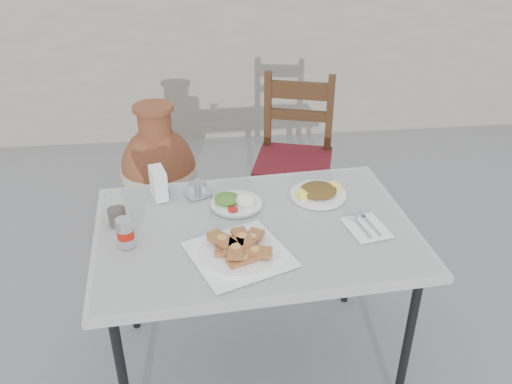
{
  "coord_description": "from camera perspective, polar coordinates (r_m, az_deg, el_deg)",
  "views": [
    {
      "loc": [
        -0.12,
        -1.83,
        1.91
      ],
      "look_at": [
        0.07,
        -0.05,
        0.87
      ],
      "focal_mm": 38.0,
      "sensor_mm": 36.0,
      "label": 1
    }
  ],
  "objects": [
    {
      "name": "cafe_table",
      "position": [
        2.12,
        -0.08,
        -4.86
      ],
      "size": [
        1.28,
        0.91,
        0.74
      ],
      "rotation": [
        0.0,
        0.0,
        0.07
      ],
      "color": "black",
      "rests_on": "ground"
    },
    {
      "name": "pide_plate",
      "position": [
        1.93,
        -1.78,
        -5.87
      ],
      "size": [
        0.42,
        0.42,
        0.07
      ],
      "rotation": [
        0.0,
        0.0,
        0.38
      ],
      "color": "white",
      "rests_on": "cafe_table"
    },
    {
      "name": "terracotta_urn",
      "position": [
        3.32,
        -10.13,
        2.09
      ],
      "size": [
        0.45,
        0.45,
        0.79
      ],
      "color": "brown",
      "rests_on": "ground"
    },
    {
      "name": "napkin_holder",
      "position": [
        2.28,
        -10.22,
        0.93
      ],
      "size": [
        0.09,
        0.12,
        0.13
      ],
      "rotation": [
        0.0,
        0.0,
        0.28
      ],
      "color": "white",
      "rests_on": "cafe_table"
    },
    {
      "name": "back_wall",
      "position": [
        4.52,
        -4.57,
        13.31
      ],
      "size": [
        6.0,
        0.25,
        1.2
      ],
      "primitive_type": "cube",
      "color": "#A29887",
      "rests_on": "ground"
    },
    {
      "name": "salad_chopped_plate",
      "position": [
        2.29,
        6.58,
        0.03
      ],
      "size": [
        0.24,
        0.24,
        0.05
      ],
      "color": "white",
      "rests_on": "cafe_table"
    },
    {
      "name": "cola_glass",
      "position": [
        2.15,
        -14.47,
        -2.16
      ],
      "size": [
        0.08,
        0.08,
        0.11
      ],
      "color": "white",
      "rests_on": "cafe_table"
    },
    {
      "name": "soda_can",
      "position": [
        2.01,
        -13.59,
        -4.18
      ],
      "size": [
        0.06,
        0.06,
        0.11
      ],
      "color": "silver",
      "rests_on": "cafe_table"
    },
    {
      "name": "chair",
      "position": [
        3.17,
        4.06,
        3.62
      ],
      "size": [
        0.52,
        0.52,
        0.96
      ],
      "rotation": [
        0.0,
        0.0,
        -0.28
      ],
      "color": "#351C0E",
      "rests_on": "ground"
    },
    {
      "name": "cutlery_napkin",
      "position": [
        2.13,
        11.32,
        -3.45
      ],
      "size": [
        0.18,
        0.21,
        0.01
      ],
      "rotation": [
        0.0,
        0.0,
        0.2
      ],
      "color": "white",
      "rests_on": "cafe_table"
    },
    {
      "name": "salad_rice_plate",
      "position": [
        2.21,
        -2.13,
        -0.97
      ],
      "size": [
        0.21,
        0.21,
        0.05
      ],
      "color": "white",
      "rests_on": "cafe_table"
    },
    {
      "name": "ground",
      "position": [
        2.64,
        -1.77,
        -16.0
      ],
      "size": [
        80.0,
        80.0,
        0.0
      ],
      "primitive_type": "plane",
      "color": "slate",
      "rests_on": "ground"
    },
    {
      "name": "condiment_caddy",
      "position": [
        2.29,
        -6.14,
        0.15
      ],
      "size": [
        0.12,
        0.11,
        0.07
      ],
      "rotation": [
        0.0,
        0.0,
        0.34
      ],
      "color": "silver",
      "rests_on": "cafe_table"
    }
  ]
}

